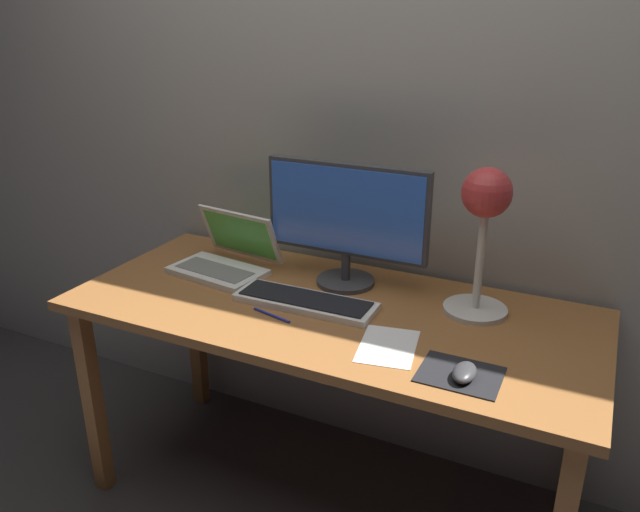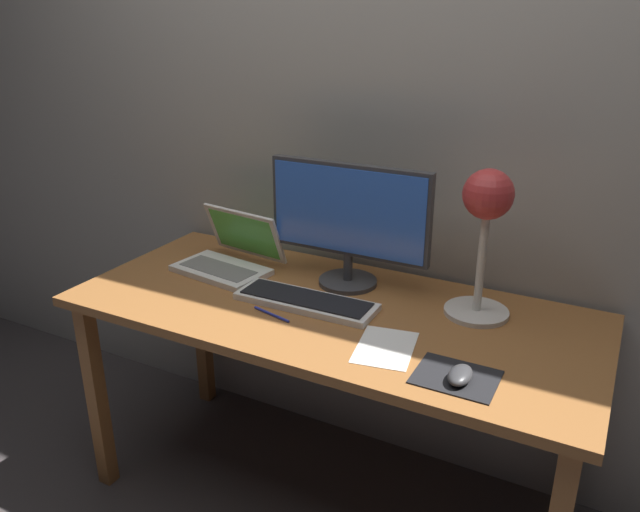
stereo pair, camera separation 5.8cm
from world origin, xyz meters
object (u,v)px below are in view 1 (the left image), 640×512
Objects in this scene: monitor at (346,217)px; desk_lamp at (485,214)px; laptop at (228,253)px; keyboard_main at (305,301)px; mouse at (465,372)px; pen at (272,315)px.

monitor is 0.44m from desk_lamp.
desk_lamp reaches higher than laptop.
laptop is at bearing -171.82° from monitor.
desk_lamp reaches higher than keyboard_main.
laptop is at bearing 159.34° from mouse.
monitor is at bearing 72.15° from pen.
mouse reaches higher than keyboard_main.
pen is (-0.05, -0.11, -0.01)m from keyboard_main.
monitor is at bearing 177.06° from desk_lamp.
desk_lamp is 3.13× the size of pen.
laptop is at bearing 159.16° from keyboard_main.
keyboard_main is 0.59m from desk_lamp.
monitor reaches higher than pen.
desk_lamp is (0.43, -0.02, 0.08)m from monitor.
laptop is (-0.37, 0.14, 0.04)m from keyboard_main.
keyboard_main is 3.16× the size of pen.
pen is (0.31, -0.25, -0.05)m from laptop.
monitor is 1.23× the size of desk_lamp.
monitor is 1.53× the size of laptop.
mouse is (0.54, -0.20, 0.01)m from keyboard_main.
mouse is (0.06, -0.38, -0.28)m from desk_lamp.
keyboard_main reaches higher than pen.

